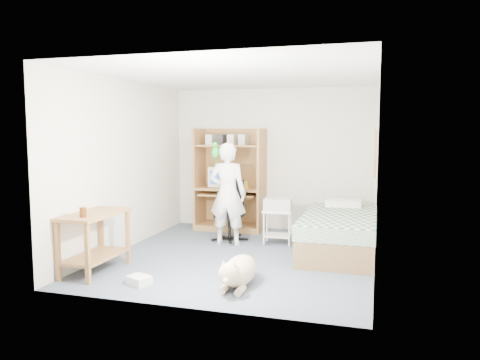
{
  "coord_description": "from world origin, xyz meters",
  "views": [
    {
      "loc": [
        1.8,
        -6.16,
        1.76
      ],
      "look_at": [
        -0.1,
        0.29,
        1.05
      ],
      "focal_mm": 35.0,
      "sensor_mm": 36.0,
      "label": 1
    }
  ],
  "objects": [
    {
      "name": "dog",
      "position": [
        0.32,
        -1.22,
        0.18
      ],
      "size": [
        0.35,
        1.08,
        0.4
      ],
      "rotation": [
        0.0,
        0.0,
        0.01
      ],
      "color": "tan",
      "rests_on": "floor"
    },
    {
      "name": "ceiling",
      "position": [
        0.0,
        0.0,
        2.5
      ],
      "size": [
        3.6,
        4.0,
        0.02
      ],
      "primitive_type": "cube",
      "color": "white",
      "rests_on": "wall_back"
    },
    {
      "name": "bed",
      "position": [
        1.3,
        0.62,
        0.29
      ],
      "size": [
        1.02,
        2.02,
        0.66
      ],
      "color": "brown",
      "rests_on": "floor"
    },
    {
      "name": "computer_hutch",
      "position": [
        -0.7,
        1.74,
        0.82
      ],
      "size": [
        1.2,
        0.63,
        1.8
      ],
      "color": "olive",
      "rests_on": "floor"
    },
    {
      "name": "crt_monitor",
      "position": [
        -0.89,
        1.75,
        0.95
      ],
      "size": [
        0.41,
        0.43,
        0.35
      ],
      "rotation": [
        0.0,
        0.0,
        0.1
      ],
      "color": "beige",
      "rests_on": "computer_hutch"
    },
    {
      "name": "office_chair",
      "position": [
        -0.45,
        0.93,
        0.34
      ],
      "size": [
        0.54,
        0.54,
        0.95
      ],
      "rotation": [
        0.0,
        0.0,
        0.03
      ],
      "color": "black",
      "rests_on": "floor"
    },
    {
      "name": "wall_back",
      "position": [
        0.0,
        2.0,
        1.25
      ],
      "size": [
        3.6,
        0.02,
        2.5
      ],
      "primitive_type": "cube",
      "color": "silver",
      "rests_on": "floor"
    },
    {
      "name": "side_desk",
      "position": [
        -1.55,
        -1.2,
        0.49
      ],
      "size": [
        0.5,
        1.0,
        0.75
      ],
      "color": "brown",
      "rests_on": "floor"
    },
    {
      "name": "drink_glass",
      "position": [
        -1.5,
        -1.49,
        0.81
      ],
      "size": [
        0.08,
        0.08,
        0.12
      ],
      "primitive_type": "cylinder",
      "color": "#44200A",
      "rests_on": "side_desk"
    },
    {
      "name": "printer_cart",
      "position": [
        0.34,
        0.89,
        0.36
      ],
      "size": [
        0.47,
        0.39,
        0.54
      ],
      "rotation": [
        0.0,
        0.0,
        0.07
      ],
      "color": "white",
      "rests_on": "floor"
    },
    {
      "name": "printer",
      "position": [
        0.34,
        0.89,
        0.63
      ],
      "size": [
        0.44,
        0.35,
        0.18
      ],
      "primitive_type": "cube",
      "rotation": [
        0.0,
        0.0,
        0.07
      ],
      "color": "#B3B2AE",
      "rests_on": "printer_cart"
    },
    {
      "name": "wall_left",
      "position": [
        -1.8,
        0.0,
        1.25
      ],
      "size": [
        0.02,
        4.0,
        2.5
      ],
      "primitive_type": "cube",
      "color": "silver",
      "rests_on": "floor"
    },
    {
      "name": "pencil_cup",
      "position": [
        -0.39,
        1.65,
        0.82
      ],
      "size": [
        0.08,
        0.08,
        0.12
      ],
      "primitive_type": "cylinder",
      "color": "gold",
      "rests_on": "computer_hutch"
    },
    {
      "name": "floor",
      "position": [
        0.0,
        0.0,
        0.0
      ],
      "size": [
        4.0,
        4.0,
        0.0
      ],
      "primitive_type": "plane",
      "color": "#454F5D",
      "rests_on": "ground"
    },
    {
      "name": "wall_right",
      "position": [
        1.8,
        0.0,
        1.25
      ],
      "size": [
        0.02,
        4.0,
        2.5
      ],
      "primitive_type": "cube",
      "color": "silver",
      "rests_on": "floor"
    },
    {
      "name": "floor_box_a",
      "position": [
        -0.79,
        -1.49,
        0.05
      ],
      "size": [
        0.31,
        0.28,
        0.1
      ],
      "primitive_type": "cube",
      "rotation": [
        0.0,
        0.0,
        -0.41
      ],
      "color": "silver",
      "rests_on": "floor"
    },
    {
      "name": "keyboard",
      "position": [
        -0.65,
        1.58,
        0.67
      ],
      "size": [
        0.47,
        0.21,
        0.03
      ],
      "primitive_type": "cube",
      "rotation": [
        0.0,
        0.0,
        0.11
      ],
      "color": "beige",
      "rests_on": "computer_hutch"
    },
    {
      "name": "floor_box_b",
      "position": [
        -0.86,
        -1.43,
        0.04
      ],
      "size": [
        0.19,
        0.23,
        0.08
      ],
      "primitive_type": "cube",
      "rotation": [
        0.0,
        0.0,
        -0.06
      ],
      "color": "#AFAFAA",
      "rests_on": "floor"
    },
    {
      "name": "parrot",
      "position": [
        -0.6,
        0.65,
        1.45
      ],
      "size": [
        0.12,
        0.2,
        0.32
      ],
      "rotation": [
        0.0,
        0.0,
        0.03
      ],
      "color": "#159718",
      "rests_on": "person"
    },
    {
      "name": "person",
      "position": [
        -0.4,
        0.63,
        0.79
      ],
      "size": [
        0.59,
        0.4,
        1.58
      ],
      "primitive_type": "imported",
      "rotation": [
        0.0,
        0.0,
        3.17
      ],
      "color": "white",
      "rests_on": "floor"
    },
    {
      "name": "corkboard",
      "position": [
        1.77,
        0.9,
        1.45
      ],
      "size": [
        0.04,
        0.94,
        0.66
      ],
      "color": "olive",
      "rests_on": "wall_right"
    }
  ]
}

